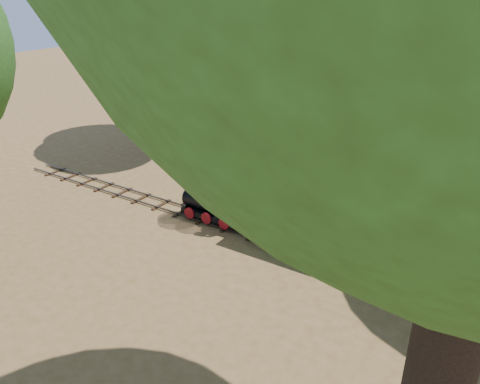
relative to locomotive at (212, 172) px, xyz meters
The scene contains 9 objects.
ground 2.49m from the locomotive, ahead, with size 90.00×90.00×0.00m, color olive.
track 2.44m from the locomotive, ahead, with size 22.00×1.00×0.10m.
locomotive is the anchor object (origin of this frame).
carriage_front 3.32m from the locomotive, ahead, with size 3.24×1.39×1.68m.
carriage_rear 7.29m from the locomotive, ahead, with size 3.24×1.33×1.68m.
fence 8.21m from the locomotive, 77.82° to the left, with size 18.10×0.10×1.00m.
shrub_west 9.51m from the locomotive, 102.54° to the left, with size 2.45×1.88×1.69m, color #2D6B1E.
shrub_mid_w 9.28m from the locomotive, 90.31° to the left, with size 2.51×1.93×1.74m, color #2D6B1E.
shrub_east 11.30m from the locomotive, 55.04° to the left, with size 2.88×2.21×1.99m, color #2D6B1E.
Camera 1 is at (6.73, -11.44, 7.51)m, focal length 35.00 mm.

